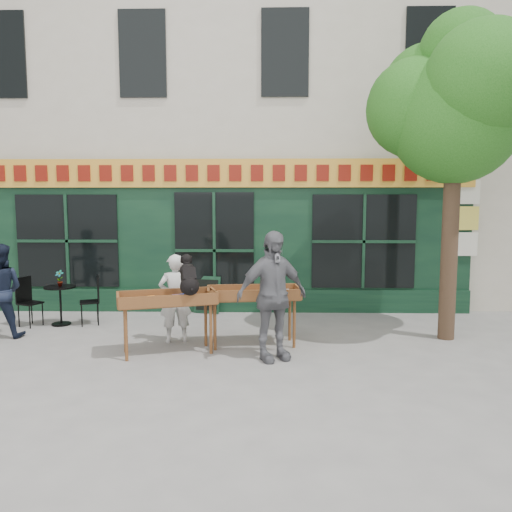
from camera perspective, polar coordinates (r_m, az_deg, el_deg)
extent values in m
plane|color=slate|center=(8.79, -6.33, -9.67)|extent=(80.00, 80.00, 0.00)
cube|color=beige|center=(14.64, -3.29, 16.48)|extent=(14.00, 7.00, 10.00)
cube|color=black|center=(10.88, -4.72, 2.00)|extent=(11.00, 0.16, 3.20)
cube|color=gold|center=(10.75, -4.85, 9.42)|extent=(11.00, 0.06, 0.60)
cube|color=maroon|center=(10.71, -4.88, 9.43)|extent=(9.60, 0.03, 0.34)
cube|color=black|center=(10.97, -4.71, -5.09)|extent=(11.00, 0.10, 0.50)
cube|color=black|center=(10.80, -4.76, 0.64)|extent=(1.70, 0.05, 2.50)
cube|color=black|center=(11.58, -20.73, 1.63)|extent=(2.20, 0.05, 2.00)
cube|color=black|center=(10.91, 12.18, 1.63)|extent=(2.20, 0.05, 2.00)
cube|color=silver|center=(11.51, 23.02, 1.26)|extent=(0.42, 0.02, 0.50)
cube|color=#E5D14C|center=(11.48, 23.14, 3.99)|extent=(0.42, 0.02, 0.50)
cube|color=silver|center=(11.48, 23.26, 6.74)|extent=(0.42, 0.02, 0.50)
cylinder|color=#382619|center=(9.24, 21.29, 2.07)|extent=(0.28, 0.28, 3.60)
sphere|color=#185112|center=(9.32, 21.80, 14.43)|extent=(2.20, 2.20, 2.20)
sphere|color=#185112|center=(9.90, 25.19, 15.54)|extent=(1.80, 1.80, 1.80)
sphere|color=#185112|center=(9.36, 17.83, 15.78)|extent=(1.70, 1.70, 1.70)
sphere|color=#185112|center=(8.93, 24.60, 17.95)|extent=(1.80, 1.80, 1.80)
sphere|color=#185112|center=(9.89, 18.97, 17.56)|extent=(1.60, 1.60, 1.60)
sphere|color=#185112|center=(9.67, 22.46, 20.75)|extent=(1.40, 1.40, 1.40)
cylinder|color=brown|center=(7.86, -14.63, -8.75)|extent=(0.05, 0.05, 0.80)
cylinder|color=brown|center=(7.99, -5.18, -8.30)|extent=(0.05, 0.05, 0.80)
cylinder|color=brown|center=(8.28, -14.73, -7.97)|extent=(0.05, 0.05, 0.80)
cylinder|color=brown|center=(8.41, -5.77, -7.57)|extent=(0.05, 0.05, 0.80)
cube|color=brown|center=(8.02, -10.10, -5.25)|extent=(1.61, 1.01, 0.05)
cube|color=brown|center=(7.72, -9.87, -5.09)|extent=(1.44, 0.50, 0.18)
cube|color=brown|center=(8.28, -10.33, -4.32)|extent=(1.44, 0.50, 0.18)
cube|color=brown|center=(8.00, -10.11, -4.83)|extent=(1.36, 0.78, 0.06)
imported|color=silver|center=(8.65, -9.23, -4.79)|extent=(0.64, 0.52, 1.52)
cylinder|color=brown|center=(8.18, -4.71, -7.97)|extent=(0.05, 0.05, 0.80)
cylinder|color=brown|center=(8.30, 4.39, -7.75)|extent=(0.05, 0.05, 0.80)
cylinder|color=brown|center=(8.60, -4.76, -7.25)|extent=(0.05, 0.05, 0.80)
cylinder|color=brown|center=(8.72, 3.88, -7.06)|extent=(0.05, 0.05, 0.80)
cube|color=brown|center=(8.33, -0.27, -4.71)|extent=(1.56, 0.76, 0.05)
cube|color=brown|center=(8.03, -0.08, -4.55)|extent=(1.49, 0.23, 0.18)
cube|color=brown|center=(8.60, -0.46, -3.82)|extent=(1.49, 0.23, 0.18)
cube|color=brown|center=(8.32, -0.27, -4.31)|extent=(1.34, 0.56, 0.06)
imported|color=slate|center=(7.56, 1.84, -4.56)|extent=(1.25, 0.96, 1.97)
cylinder|color=black|center=(10.56, -21.34, -7.23)|extent=(0.36, 0.36, 0.03)
cylinder|color=black|center=(10.48, -21.42, -5.32)|extent=(0.04, 0.04, 0.72)
cylinder|color=black|center=(10.41, -21.50, -3.32)|extent=(0.60, 0.60, 0.03)
cube|color=black|center=(10.60, -24.40, -4.93)|extent=(0.48, 0.48, 0.03)
cube|color=black|center=(10.69, -25.05, -3.51)|extent=(0.18, 0.34, 0.50)
cylinder|color=black|center=(10.44, -24.44, -6.39)|extent=(0.02, 0.02, 0.44)
cylinder|color=black|center=(10.63, -23.20, -6.11)|extent=(0.02, 0.02, 0.44)
cylinder|color=black|center=(10.67, -25.48, -6.17)|extent=(0.02, 0.02, 0.44)
cylinder|color=black|center=(10.86, -24.24, -5.91)|extent=(0.02, 0.02, 0.44)
cube|color=black|center=(10.31, -18.50, -4.99)|extent=(0.46, 0.46, 0.03)
cube|color=black|center=(10.27, -17.60, -3.59)|extent=(0.16, 0.35, 0.50)
cylinder|color=black|center=(10.51, -19.29, -6.10)|extent=(0.02, 0.02, 0.44)
cylinder|color=black|center=(10.21, -19.29, -6.45)|extent=(0.02, 0.02, 0.44)
cylinder|color=black|center=(10.51, -17.65, -6.04)|extent=(0.02, 0.02, 0.44)
cylinder|color=black|center=(10.21, -17.60, -6.39)|extent=(0.02, 0.02, 0.44)
imported|color=gray|center=(10.39, -21.54, -2.38)|extent=(0.18, 0.14, 0.32)
cube|color=black|center=(10.84, -5.59, -4.42)|extent=(0.59, 0.31, 0.79)
cube|color=black|center=(10.82, -5.60, -4.44)|extent=(0.49, 0.27, 0.65)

